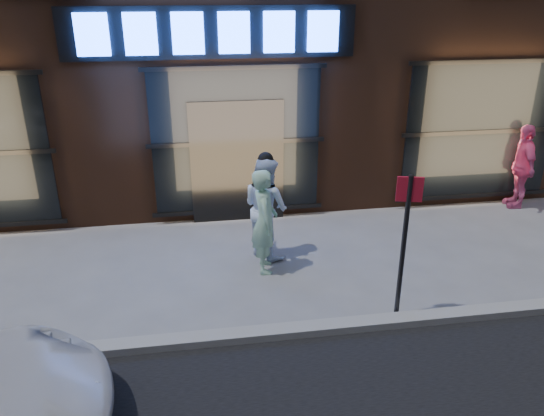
{
  "coord_description": "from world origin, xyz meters",
  "views": [
    {
      "loc": [
        -0.85,
        -5.84,
        4.43
      ],
      "look_at": [
        0.32,
        1.6,
        1.2
      ],
      "focal_mm": 35.0,
      "sensor_mm": 36.0,
      "label": 1
    }
  ],
  "objects": [
    {
      "name": "man_bowtie",
      "position": [
        0.23,
        1.84,
        0.87
      ],
      "size": [
        0.44,
        0.65,
        1.75
      ],
      "primitive_type": "imported",
      "rotation": [
        0.0,
        0.0,
        1.54
      ],
      "color": "#A5D9BD",
      "rests_on": "ground"
    },
    {
      "name": "curb",
      "position": [
        0.0,
        0.0,
        0.06
      ],
      "size": [
        60.0,
        0.25,
        0.12
      ],
      "primitive_type": "cube",
      "color": "gray",
      "rests_on": "ground"
    },
    {
      "name": "sign_post",
      "position": [
        1.9,
        0.2,
        1.29
      ],
      "size": [
        0.34,
        0.11,
        2.14
      ],
      "rotation": [
        0.0,
        0.0,
        -0.25
      ],
      "color": "#262628",
      "rests_on": "ground"
    },
    {
      "name": "passerby",
      "position": [
        5.9,
        3.7,
        0.89
      ],
      "size": [
        0.62,
        1.1,
        1.77
      ],
      "primitive_type": "imported",
      "rotation": [
        0.0,
        0.0,
        -1.76
      ],
      "color": "#D0558A",
      "rests_on": "ground"
    },
    {
      "name": "ground",
      "position": [
        0.0,
        0.0,
        0.0
      ],
      "size": [
        90.0,
        90.0,
        0.0
      ],
      "primitive_type": "plane",
      "color": "slate",
      "rests_on": "ground"
    },
    {
      "name": "man_cap",
      "position": [
        0.33,
        2.38,
        0.89
      ],
      "size": [
        1.03,
        1.09,
        1.78
      ],
      "primitive_type": "imported",
      "rotation": [
        0.0,
        0.0,
        2.14
      ],
      "color": "white",
      "rests_on": "ground"
    }
  ]
}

